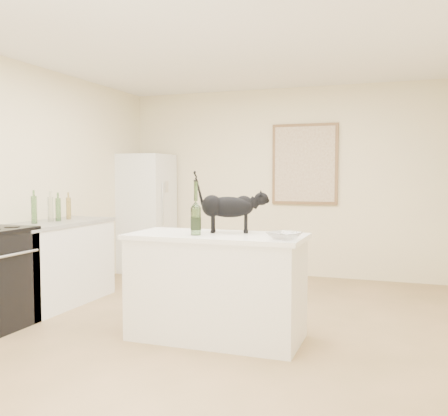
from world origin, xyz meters
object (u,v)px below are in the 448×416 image
glass_bowl (284,236)px  fridge (146,213)px  wine_bottle (196,211)px  black_cat (228,210)px

glass_bowl → fridge: bearing=134.4°
fridge → wine_bottle: bearing=-54.4°
black_cat → wine_bottle: 0.33m
fridge → black_cat: 3.21m
black_cat → wine_bottle: (-0.20, -0.26, 0.00)m
black_cat → fridge: bearing=114.3°
black_cat → glass_bowl: bearing=-46.1°
black_cat → glass_bowl: (0.57, -0.32, -0.17)m
fridge → glass_bowl: 3.83m
wine_bottle → glass_bowl: (0.77, -0.06, -0.17)m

